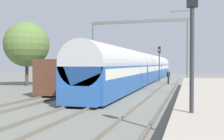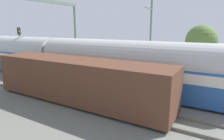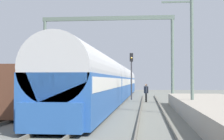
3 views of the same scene
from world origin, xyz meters
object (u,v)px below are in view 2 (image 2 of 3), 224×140
object	(u,v)px
freight_car	(78,80)
railway_signal_far	(20,42)
person_crossing	(53,59)
catenary_gantry	(37,21)
passenger_train	(6,53)

from	to	relation	value
freight_car	railway_signal_far	size ratio (longest dim) A/B	2.62
freight_car	railway_signal_far	xyz separation A→B (m)	(5.72, 14.29, 1.71)
person_crossing	catenary_gantry	world-z (taller)	catenary_gantry
passenger_train	railway_signal_far	bearing A→B (deg)	-2.05
person_crossing	catenary_gantry	xyz separation A→B (m)	(-3.46, -1.87, 4.56)
railway_signal_far	catenary_gantry	size ratio (longest dim) A/B	0.41
passenger_train	catenary_gantry	distance (m)	6.94
freight_car	person_crossing	bearing A→B (deg)	54.80
passenger_train	person_crossing	bearing A→B (deg)	-49.47
person_crossing	catenary_gantry	bearing A→B (deg)	-93.39
railway_signal_far	catenary_gantry	bearing A→B (deg)	-108.15
passenger_train	catenary_gantry	size ratio (longest dim) A/B	4.10
catenary_gantry	passenger_train	bearing A→B (deg)	90.00
catenary_gantry	person_crossing	bearing A→B (deg)	28.29
passenger_train	railway_signal_far	world-z (taller)	railway_signal_far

